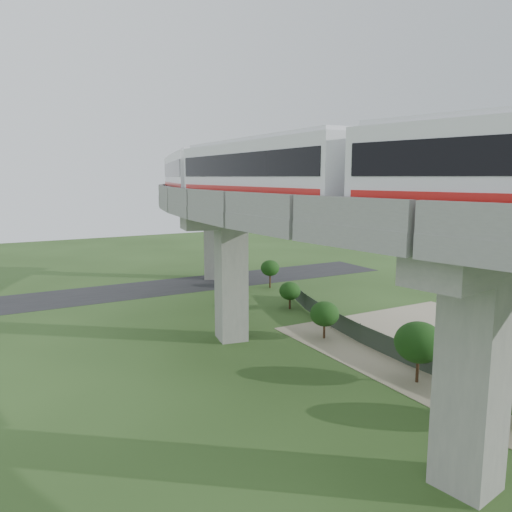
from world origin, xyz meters
The scene contains 13 objects.
ground centered at (0.00, 0.00, 0.00)m, with size 160.00×160.00×0.00m, color #2A441B.
dirt_lot centered at (14.00, -2.00, 0.02)m, with size 18.00×26.00×0.04m, color gray.
asphalt_road centered at (0.00, 30.00, 0.01)m, with size 60.00×8.00×0.03m, color #232326.
viaduct centered at (3.84, 0.00, 9.05)m, with size 19.58×73.98×11.40m.
metro_train centered at (0.79, 7.25, 12.31)m, with size 14.25×60.85×3.64m.
fence centered at (9.75, 0.00, 0.75)m, with size 3.87×38.73×1.50m.
tree_0 centered at (12.38, 24.06, 2.20)m, with size 2.06×2.06×3.09m.
tree_1 centered at (9.45, 15.53, 1.70)m, with size 1.97×1.97×2.54m.
tree_2 centered at (7.04, 7.03, 1.92)m, with size 2.21×2.21×2.86m.
tree_3 centered at (6.92, -2.27, 2.49)m, with size 2.85×2.85×3.71m.
tree_4 centered at (6.47, -7.76, 1.88)m, with size 2.99×2.99×3.15m.
car_red centered at (14.50, -1.46, 0.58)m, with size 1.14×3.26×1.07m, color #A80F0F.
car_dark centered at (13.92, -1.00, 0.69)m, with size 1.81×4.45×1.29m, color black.
Camera 1 is at (-15.09, -22.18, 12.10)m, focal length 35.00 mm.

